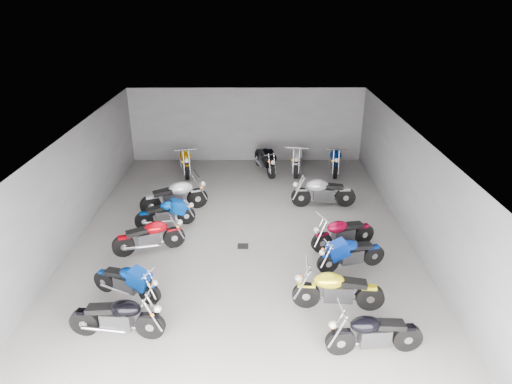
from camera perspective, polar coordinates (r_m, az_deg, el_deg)
ground at (r=13.96m, az=-1.59°, el=-5.76°), size 14.00×14.00×0.00m
wall_back at (r=19.86m, az=-1.19°, el=8.36°), size 10.00×0.10×3.20m
wall_left at (r=14.28m, az=-22.16°, el=0.23°), size 0.10×14.00×3.20m
wall_right at (r=14.03m, az=19.19°, el=0.29°), size 0.10×14.00×3.20m
ceiling at (r=12.69m, az=-1.76°, el=7.00°), size 10.00×14.00×0.04m
drain_grate at (r=13.53m, az=-1.64°, el=-6.78°), size 0.32×0.32×0.01m
motorcycle_left_a at (r=10.53m, az=-16.90°, el=-14.73°), size 2.10×0.46×0.92m
motorcycle_left_b at (r=11.65m, az=-15.84°, el=-10.71°), size 1.80×0.85×0.84m
motorcycle_left_d at (r=13.40m, az=-13.14°, el=-5.37°), size 1.99×0.85×0.91m
motorcycle_left_e at (r=14.69m, az=-11.20°, el=-2.63°), size 1.87×0.65×0.84m
motorcycle_left_f at (r=15.61m, az=-10.09°, el=-0.53°), size 2.20×0.98×1.01m
motorcycle_right_a at (r=10.04m, az=14.47°, el=-16.70°), size 2.04×0.44×0.89m
motorcycle_right_b at (r=11.02m, az=10.11°, el=-11.93°), size 2.15×0.45×0.94m
motorcycle_right_c at (r=12.52m, az=11.73°, el=-7.56°), size 1.91×0.70×0.86m
motorcycle_right_d at (r=13.46m, az=10.77°, el=-5.04°), size 1.95×0.84×0.89m
motorcycle_right_f at (r=15.90m, az=8.34°, el=-0.01°), size 2.23×0.43×0.98m
motorcycle_back_b at (r=18.95m, az=-8.82°, el=3.98°), size 0.65×2.27×1.01m
motorcycle_back_d at (r=18.79m, az=1.15°, el=4.06°), size 0.83×2.19×0.99m
motorcycle_back_e at (r=18.95m, az=5.16°, el=4.21°), size 0.55×2.33×1.03m
motorcycle_back_f at (r=19.10m, az=9.87°, el=4.05°), size 0.54×2.26×0.99m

